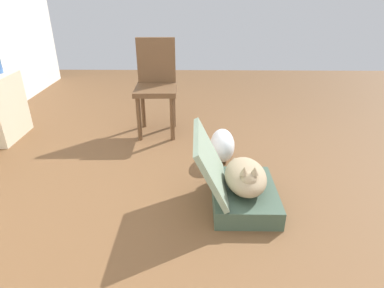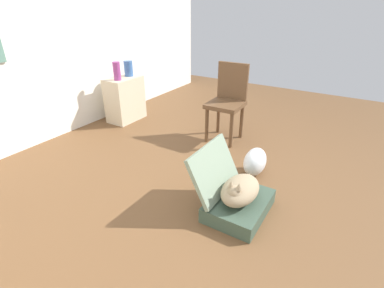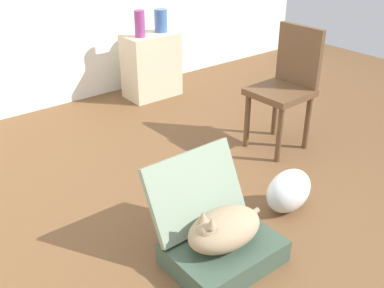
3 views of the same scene
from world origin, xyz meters
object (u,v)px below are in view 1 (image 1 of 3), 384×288
chair (156,83)px  plastic_bag_white (222,145)px  cat (246,177)px  suitcase_base (244,196)px

chair → plastic_bag_white: bearing=-47.5°
plastic_bag_white → chair: bearing=44.4°
cat → chair: size_ratio=0.55×
suitcase_base → plastic_bag_white: bearing=9.7°
suitcase_base → plastic_bag_white: 0.65m
suitcase_base → plastic_bag_white: size_ratio=1.73×
suitcase_base → plastic_bag_white: plastic_bag_white is taller
cat → plastic_bag_white: 0.66m
suitcase_base → chair: (1.29, 0.74, 0.45)m
chair → suitcase_base: bearing=-61.9°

